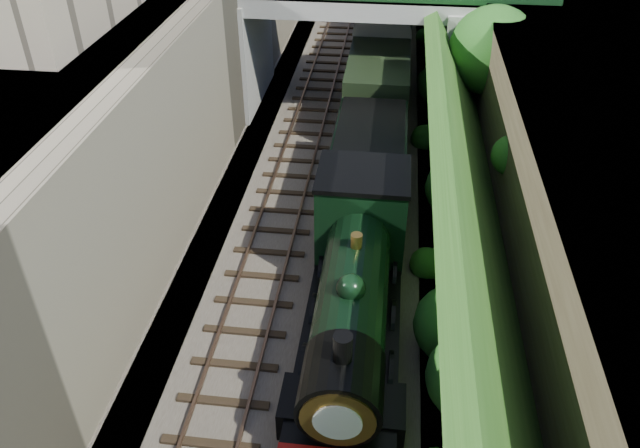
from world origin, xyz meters
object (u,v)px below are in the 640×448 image
at_px(road_bridge, 377,28).
at_px(tender, 369,168).
at_px(tree, 494,53).
at_px(locomotive, 354,289).

distance_m(road_bridge, tender, 9.34).
bearing_deg(tree, road_bridge, 138.99).
xyz_separation_m(tree, locomotive, (-4.71, -12.04, -2.75)).
relative_size(road_bridge, tender, 2.67).
distance_m(tree, tender, 7.30).
bearing_deg(locomotive, road_bridge, 90.90).
bearing_deg(tender, tree, 44.81).
bearing_deg(tree, tender, -135.19).
bearing_deg(road_bridge, locomotive, -89.10).
xyz_separation_m(road_bridge, locomotive, (0.26, -16.37, -2.18)).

